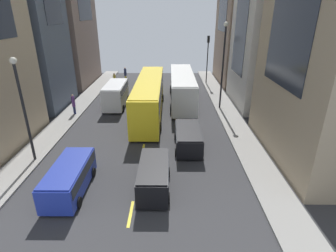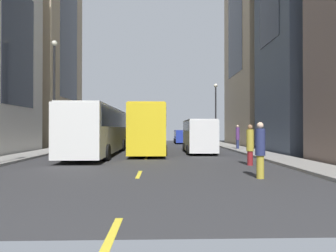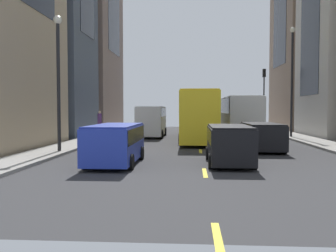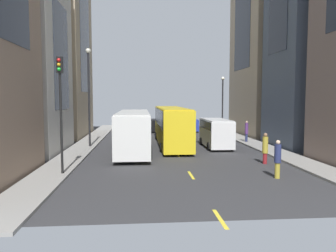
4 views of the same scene
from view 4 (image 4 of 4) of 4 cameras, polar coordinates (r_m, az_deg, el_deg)
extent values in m
plane|color=#333335|center=(33.01, 0.32, -2.99)|extent=(42.41, 42.41, 0.00)
cube|color=gray|center=(33.29, -13.73, -2.93)|extent=(2.21, 44.00, 0.15)
cube|color=gray|center=(34.66, 13.80, -2.63)|extent=(2.21, 44.00, 0.15)
cube|color=yellow|center=(12.73, 8.99, -15.59)|extent=(0.16, 2.00, 0.01)
cube|color=yellow|center=(19.32, 4.01, -8.49)|extent=(0.16, 2.00, 0.01)
cube|color=yellow|center=(26.12, 1.67, -5.01)|extent=(0.16, 2.00, 0.01)
cube|color=yellow|center=(33.01, 0.32, -2.98)|extent=(0.16, 2.00, 0.01)
cube|color=yellow|center=(39.94, -0.57, -1.64)|extent=(0.16, 2.00, 0.01)
cube|color=yellow|center=(46.88, -1.19, -0.70)|extent=(0.16, 2.00, 0.01)
cube|color=yellow|center=(53.85, -1.65, -0.01)|extent=(0.16, 2.00, 0.01)
cube|color=beige|center=(30.23, -25.26, 10.82)|extent=(7.71, 8.78, 15.74)
cube|color=#1E232D|center=(30.23, -25.26, 10.82)|extent=(7.78, 4.83, 8.66)
cube|color=tan|center=(42.27, -20.24, 14.25)|extent=(8.74, 11.24, 23.28)
cube|color=#1E232D|center=(42.27, -20.24, 14.25)|extent=(8.82, 6.18, 12.80)
cube|color=silver|center=(27.73, -5.97, -0.78)|extent=(2.55, 12.18, 3.00)
cube|color=black|center=(27.66, -5.99, 0.97)|extent=(2.60, 11.20, 1.20)
cube|color=beige|center=(27.63, -6.00, 2.40)|extent=(2.45, 11.69, 0.08)
cylinder|color=black|center=(31.67, -7.93, -2.45)|extent=(0.46, 1.00, 1.00)
cylinder|color=black|center=(31.62, -3.68, -2.42)|extent=(0.46, 1.00, 1.00)
cylinder|color=black|center=(24.21, -8.92, -4.66)|extent=(0.46, 1.00, 1.00)
cylinder|color=black|center=(24.15, -3.34, -4.63)|extent=(0.46, 1.00, 1.00)
cube|color=yellow|center=(31.73, 0.54, 0.08)|extent=(2.45, 14.12, 3.30)
cube|color=black|center=(31.67, 0.55, 1.63)|extent=(2.50, 12.99, 1.48)
cube|color=gold|center=(31.64, 0.55, 3.13)|extent=(2.35, 13.55, 0.08)
cylinder|color=black|center=(36.14, -1.88, -1.72)|extent=(0.44, 0.76, 0.76)
cylinder|color=black|center=(36.32, 1.68, -1.68)|extent=(0.44, 0.76, 0.76)
cylinder|color=black|center=(27.47, -0.96, -3.74)|extent=(0.44, 0.76, 0.76)
cylinder|color=black|center=(27.71, 3.70, -3.68)|extent=(0.44, 0.76, 0.76)
cube|color=white|center=(30.19, 8.31, -1.18)|extent=(2.05, 5.54, 2.30)
cube|color=black|center=(30.12, 8.32, 0.25)|extent=(2.09, 5.10, 0.69)
cube|color=silver|center=(30.09, 8.33, 1.08)|extent=(1.97, 5.32, 0.08)
cylinder|color=black|center=(31.78, 5.93, -2.66)|extent=(0.37, 0.72, 0.72)
cylinder|color=black|center=(32.18, 9.23, -2.60)|extent=(0.37, 0.72, 0.72)
cylinder|color=black|center=(28.44, 7.21, -3.53)|extent=(0.37, 0.72, 0.72)
cylinder|color=black|center=(28.89, 10.88, -3.45)|extent=(0.37, 0.72, 0.72)
cube|color=black|center=(44.56, -2.44, 0.14)|extent=(1.72, 4.18, 1.41)
cube|color=black|center=(44.53, -2.45, 0.60)|extent=(1.75, 3.84, 0.59)
cube|color=black|center=(44.51, -2.45, 1.09)|extent=(1.65, 4.01, 0.08)
cylinder|color=black|center=(45.87, -3.49, -0.45)|extent=(0.31, 0.62, 0.62)
cylinder|color=black|center=(45.93, -1.52, -0.44)|extent=(0.31, 0.62, 0.62)
cylinder|color=black|center=(43.30, -3.42, -0.75)|extent=(0.31, 0.62, 0.62)
cylinder|color=black|center=(43.36, -1.33, -0.74)|extent=(0.31, 0.62, 0.62)
cube|color=#2338AD|center=(45.26, 3.73, 0.23)|extent=(1.84, 4.71, 1.45)
cube|color=black|center=(45.23, 3.73, 0.70)|extent=(1.88, 4.33, 0.61)
cube|color=navy|center=(45.21, 3.73, 1.20)|extent=(1.77, 4.52, 0.08)
cylinder|color=black|center=(46.64, 2.43, -0.36)|extent=(0.33, 0.62, 0.62)
cylinder|color=black|center=(46.88, 4.48, -0.35)|extent=(0.33, 0.62, 0.62)
cylinder|color=black|center=(43.75, 2.91, -0.70)|extent=(0.33, 0.62, 0.62)
cylinder|color=black|center=(44.01, 5.09, -0.68)|extent=(0.33, 0.62, 0.62)
cube|color=black|center=(39.30, -5.58, -0.56)|extent=(1.89, 4.37, 1.32)
cube|color=black|center=(39.27, -5.58, -0.08)|extent=(1.93, 4.02, 0.55)
cube|color=black|center=(39.24, -5.59, 0.45)|extent=(1.81, 4.20, 0.08)
cylinder|color=black|center=(40.72, -6.77, -1.12)|extent=(0.34, 0.62, 0.62)
cylinder|color=black|center=(40.69, -4.32, -1.11)|extent=(0.34, 0.62, 0.62)
cylinder|color=black|center=(38.02, -6.91, -1.54)|extent=(0.34, 0.62, 0.62)
cylinder|color=black|center=(38.00, -4.29, -1.52)|extent=(0.34, 0.62, 0.62)
cylinder|color=maroon|center=(23.46, 16.43, -5.41)|extent=(0.28, 0.28, 0.74)
cylinder|color=gold|center=(23.32, 16.48, -3.17)|extent=(0.38, 0.38, 1.11)
sphere|color=#8C6647|center=(23.24, 16.52, -1.49)|extent=(0.26, 0.26, 0.26)
cylinder|color=navy|center=(33.96, 13.41, -1.99)|extent=(0.25, 0.25, 0.77)
cylinder|color=#593372|center=(33.86, 13.44, -0.43)|extent=(0.33, 0.33, 1.10)
sphere|color=beige|center=(33.81, 13.46, 0.67)|extent=(0.20, 0.20, 0.20)
cylinder|color=gold|center=(19.45, 18.40, -7.32)|extent=(0.28, 0.28, 0.88)
cylinder|color=navy|center=(19.28, 18.47, -4.56)|extent=(0.37, 0.37, 1.02)
sphere|color=beige|center=(19.19, 18.52, -2.69)|extent=(0.24, 0.24, 0.24)
cylinder|color=black|center=(19.65, -18.01, 0.37)|extent=(0.14, 0.14, 5.71)
cube|color=black|center=(19.69, -18.26, 10.01)|extent=(0.32, 0.32, 0.90)
sphere|color=red|center=(19.55, -18.40, 10.79)|extent=(0.20, 0.20, 0.20)
sphere|color=orange|center=(19.52, -18.38, 10.06)|extent=(0.20, 0.20, 0.20)
sphere|color=green|center=(19.50, -18.36, 9.32)|extent=(0.20, 0.20, 0.20)
cylinder|color=black|center=(42.52, 9.41, 3.39)|extent=(0.18, 0.18, 6.69)
sphere|color=silver|center=(42.59, 9.48, 8.14)|extent=(0.44, 0.44, 0.44)
cylinder|color=black|center=(30.38, -13.51, 4.39)|extent=(0.18, 0.18, 8.34)
sphere|color=silver|center=(30.68, -13.67, 12.55)|extent=(0.44, 0.44, 0.44)
camera|label=1|loc=(57.86, -3.92, 9.95)|focal=28.49mm
camera|label=2|loc=(7.73, 25.29, -14.72)|focal=31.78mm
camera|label=3|loc=(60.27, -1.54, 2.75)|focal=39.24mm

